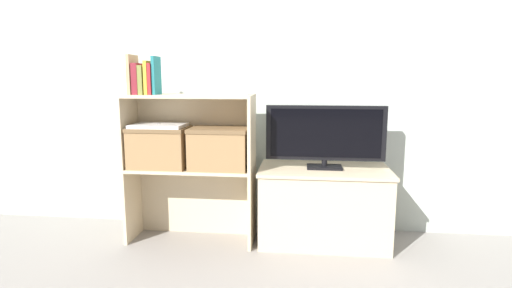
{
  "coord_description": "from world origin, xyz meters",
  "views": [
    {
      "loc": [
        0.28,
        -2.29,
        1.06
      ],
      "look_at": [
        0.0,
        0.14,
        0.65
      ],
      "focal_mm": 28.0,
      "sensor_mm": 36.0,
      "label": 1
    }
  ],
  "objects_px": {
    "book_olive": "(144,80)",
    "storage_basket_right": "(219,147)",
    "baby_monitor": "(244,87)",
    "laptop": "(159,125)",
    "book_crimson": "(153,79)",
    "book_maroon": "(138,79)",
    "book_tan": "(133,75)",
    "tv_stand": "(323,205)",
    "storage_basket_left": "(160,146)",
    "tv": "(325,135)",
    "book_teal": "(156,76)",
    "book_ivory": "(129,79)",
    "book_mustard": "(149,78)"
  },
  "relations": [
    {
      "from": "book_maroon",
      "to": "book_crimson",
      "type": "distance_m",
      "value": 0.09
    },
    {
      "from": "book_crimson",
      "to": "book_maroon",
      "type": "bearing_deg",
      "value": 180.0
    },
    {
      "from": "book_tan",
      "to": "book_olive",
      "type": "relative_size",
      "value": 1.37
    },
    {
      "from": "tv_stand",
      "to": "baby_monitor",
      "type": "bearing_deg",
      "value": -171.18
    },
    {
      "from": "book_olive",
      "to": "book_teal",
      "type": "distance_m",
      "value": 0.08
    },
    {
      "from": "baby_monitor",
      "to": "laptop",
      "type": "height_order",
      "value": "baby_monitor"
    },
    {
      "from": "book_ivory",
      "to": "baby_monitor",
      "type": "bearing_deg",
      "value": 3.13
    },
    {
      "from": "book_tan",
      "to": "book_olive",
      "type": "bearing_deg",
      "value": 0.0
    },
    {
      "from": "tv_stand",
      "to": "book_tan",
      "type": "height_order",
      "value": "book_tan"
    },
    {
      "from": "tv_stand",
      "to": "book_olive",
      "type": "height_order",
      "value": "book_olive"
    },
    {
      "from": "storage_basket_right",
      "to": "laptop",
      "type": "bearing_deg",
      "value": 180.0
    },
    {
      "from": "book_olive",
      "to": "book_teal",
      "type": "height_order",
      "value": "book_teal"
    },
    {
      "from": "storage_basket_left",
      "to": "book_crimson",
      "type": "bearing_deg",
      "value": -123.75
    },
    {
      "from": "book_maroon",
      "to": "storage_basket_right",
      "type": "distance_m",
      "value": 0.65
    },
    {
      "from": "book_maroon",
      "to": "book_teal",
      "type": "xyz_separation_m",
      "value": [
        0.12,
        0.0,
        0.02
      ]
    },
    {
      "from": "book_ivory",
      "to": "book_crimson",
      "type": "height_order",
      "value": "book_crimson"
    },
    {
      "from": "book_mustard",
      "to": "book_olive",
      "type": "bearing_deg",
      "value": -180.0
    },
    {
      "from": "book_olive",
      "to": "storage_basket_left",
      "type": "xyz_separation_m",
      "value": [
        0.07,
        0.02,
        -0.41
      ]
    },
    {
      "from": "baby_monitor",
      "to": "laptop",
      "type": "distance_m",
      "value": 0.59
    },
    {
      "from": "book_olive",
      "to": "book_teal",
      "type": "xyz_separation_m",
      "value": [
        0.08,
        0.0,
        0.03
      ]
    },
    {
      "from": "book_olive",
      "to": "storage_basket_left",
      "type": "relative_size",
      "value": 0.48
    },
    {
      "from": "book_tan",
      "to": "book_crimson",
      "type": "relative_size",
      "value": 1.28
    },
    {
      "from": "book_tan",
      "to": "baby_monitor",
      "type": "height_order",
      "value": "book_tan"
    },
    {
      "from": "book_olive",
      "to": "baby_monitor",
      "type": "height_order",
      "value": "book_olive"
    },
    {
      "from": "book_maroon",
      "to": "baby_monitor",
      "type": "distance_m",
      "value": 0.65
    },
    {
      "from": "storage_basket_right",
      "to": "tv",
      "type": "bearing_deg",
      "value": 7.93
    },
    {
      "from": "book_crimson",
      "to": "tv_stand",
      "type": "bearing_deg",
      "value": 6.3
    },
    {
      "from": "storage_basket_left",
      "to": "laptop",
      "type": "distance_m",
      "value": 0.13
    },
    {
      "from": "baby_monitor",
      "to": "storage_basket_right",
      "type": "bearing_deg",
      "value": -174.44
    },
    {
      "from": "book_tan",
      "to": "book_mustard",
      "type": "xyz_separation_m",
      "value": [
        0.1,
        0.0,
        -0.02
      ]
    },
    {
      "from": "book_crimson",
      "to": "baby_monitor",
      "type": "height_order",
      "value": "book_crimson"
    },
    {
      "from": "book_ivory",
      "to": "storage_basket_left",
      "type": "bearing_deg",
      "value": 8.02
    },
    {
      "from": "book_maroon",
      "to": "storage_basket_right",
      "type": "relative_size",
      "value": 0.52
    },
    {
      "from": "book_crimson",
      "to": "baby_monitor",
      "type": "bearing_deg",
      "value": 4.0
    },
    {
      "from": "tv_stand",
      "to": "book_maroon",
      "type": "distance_m",
      "value": 1.41
    },
    {
      "from": "book_olive",
      "to": "laptop",
      "type": "relative_size",
      "value": 0.54
    },
    {
      "from": "book_olive",
      "to": "storage_basket_right",
      "type": "bearing_deg",
      "value": 2.99
    },
    {
      "from": "tv_stand",
      "to": "storage_basket_left",
      "type": "distance_m",
      "value": 1.12
    },
    {
      "from": "book_maroon",
      "to": "book_crimson",
      "type": "xyz_separation_m",
      "value": [
        0.09,
        0.0,
        -0.0
      ]
    },
    {
      "from": "book_maroon",
      "to": "baby_monitor",
      "type": "bearing_deg",
      "value": 3.42
    },
    {
      "from": "book_ivory",
      "to": "storage_basket_left",
      "type": "relative_size",
      "value": 0.51
    },
    {
      "from": "book_teal",
      "to": "book_maroon",
      "type": "bearing_deg",
      "value": 180.0
    },
    {
      "from": "baby_monitor",
      "to": "tv",
      "type": "bearing_deg",
      "value": 8.64
    },
    {
      "from": "book_crimson",
      "to": "laptop",
      "type": "distance_m",
      "value": 0.29
    },
    {
      "from": "tv",
      "to": "laptop",
      "type": "relative_size",
      "value": 2.27
    },
    {
      "from": "baby_monitor",
      "to": "storage_basket_left",
      "type": "distance_m",
      "value": 0.66
    },
    {
      "from": "tv_stand",
      "to": "book_tan",
      "type": "bearing_deg",
      "value": -174.37
    },
    {
      "from": "book_olive",
      "to": "book_mustard",
      "type": "distance_m",
      "value": 0.03
    },
    {
      "from": "book_maroon",
      "to": "laptop",
      "type": "height_order",
      "value": "book_maroon"
    },
    {
      "from": "storage_basket_right",
      "to": "book_olive",
      "type": "bearing_deg",
      "value": -177.01
    }
  ]
}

